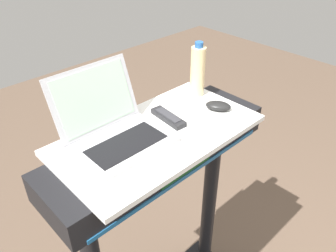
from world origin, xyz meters
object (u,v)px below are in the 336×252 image
object	(u,v)px
laptop	(114,129)
computer_mouse	(218,106)
tv_remote	(168,117)
water_bottle	(198,71)

from	to	relation	value
laptop	computer_mouse	distance (m)	0.44
computer_mouse	tv_remote	size ratio (longest dim) A/B	0.61
laptop	tv_remote	xyz separation A→B (m)	(0.22, -0.03, -0.04)
computer_mouse	water_bottle	xyz separation A→B (m)	(0.03, 0.15, 0.09)
laptop	computer_mouse	world-z (taller)	laptop
laptop	computer_mouse	size ratio (longest dim) A/B	3.17
water_bottle	tv_remote	xyz separation A→B (m)	(-0.23, -0.06, -0.10)
laptop	water_bottle	size ratio (longest dim) A/B	1.37
laptop	tv_remote	size ratio (longest dim) A/B	1.94
computer_mouse	water_bottle	size ratio (longest dim) A/B	0.43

